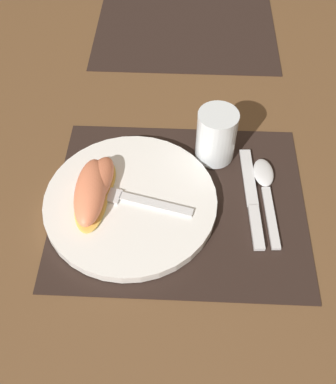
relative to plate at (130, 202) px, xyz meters
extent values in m
plane|color=brown|center=(0.08, 0.01, -0.01)|extent=(3.00, 3.00, 0.00)
cube|color=black|center=(0.08, 0.01, -0.01)|extent=(0.41, 0.34, 0.00)
cube|color=black|center=(0.07, 0.51, -0.01)|extent=(0.41, 0.34, 0.00)
cylinder|color=white|center=(0.00, 0.00, 0.00)|extent=(0.28, 0.28, 0.02)
cylinder|color=silver|center=(0.14, 0.11, 0.04)|extent=(0.07, 0.07, 0.10)
cylinder|color=orange|center=(0.14, 0.11, 0.01)|extent=(0.06, 0.06, 0.04)
cube|color=silver|center=(0.20, -0.04, 0.00)|extent=(0.02, 0.08, 0.01)
cube|color=silver|center=(0.19, 0.06, -0.01)|extent=(0.03, 0.12, 0.01)
cube|color=silver|center=(0.22, -0.02, -0.01)|extent=(0.02, 0.12, 0.01)
ellipsoid|color=silver|center=(0.22, 0.07, 0.00)|extent=(0.04, 0.06, 0.01)
cube|color=silver|center=(0.04, -0.01, 0.01)|extent=(0.12, 0.04, 0.00)
cube|color=silver|center=(-0.05, 0.01, 0.01)|extent=(0.08, 0.04, 0.00)
ellipsoid|color=#F7C656|center=(-0.05, 0.01, 0.01)|extent=(0.07, 0.13, 0.01)
ellipsoid|color=#F4845B|center=(-0.05, 0.01, 0.02)|extent=(0.07, 0.12, 0.03)
ellipsoid|color=#F7C656|center=(-0.06, 0.00, 0.01)|extent=(0.06, 0.14, 0.01)
ellipsoid|color=#F4845B|center=(-0.06, 0.00, 0.03)|extent=(0.05, 0.13, 0.04)
camera|label=1|loc=(0.08, -0.42, 0.58)|focal=42.00mm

